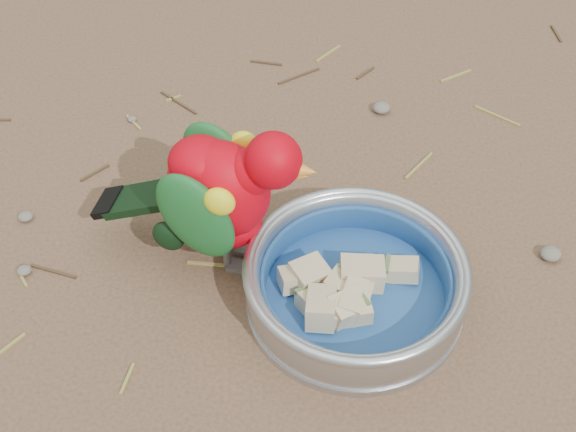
{
  "coord_description": "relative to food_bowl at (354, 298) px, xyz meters",
  "views": [
    {
      "loc": [
        -0.02,
        -0.55,
        0.69
      ],
      "look_at": [
        0.01,
        0.02,
        0.08
      ],
      "focal_mm": 50.0,
      "sensor_mm": 36.0,
      "label": 1
    }
  ],
  "objects": [
    {
      "name": "food_bowl",
      "position": [
        0.0,
        0.0,
        0.0
      ],
      "size": [
        0.23,
        0.23,
        0.02
      ],
      "primitive_type": "cylinder",
      "color": "#B2B2BA",
      "rests_on": "ground"
    },
    {
      "name": "ground",
      "position": [
        -0.08,
        0.04,
        -0.01
      ],
      "size": [
        60.0,
        60.0,
        0.0
      ],
      "primitive_type": "plane",
      "color": "brown"
    },
    {
      "name": "lory_parrot",
      "position": [
        -0.13,
        0.07,
        0.08
      ],
      "size": [
        0.25,
        0.17,
        0.18
      ],
      "primitive_type": null,
      "rotation": [
        0.0,
        0.0,
        -1.88
      ],
      "color": "#C4000F",
      "rests_on": "ground"
    },
    {
      "name": "fruit_wedges",
      "position": [
        0.0,
        0.0,
        0.02
      ],
      "size": [
        0.14,
        0.14,
        0.03
      ],
      "primitive_type": null,
      "color": "#D1BA8D",
      "rests_on": "food_bowl"
    },
    {
      "name": "bowl_wall",
      "position": [
        0.0,
        0.0,
        0.03
      ],
      "size": [
        0.23,
        0.23,
        0.04
      ],
      "primitive_type": null,
      "color": "#B2B2BA",
      "rests_on": "food_bowl"
    },
    {
      "name": "ground_debris",
      "position": [
        -0.12,
        0.12,
        -0.01
      ],
      "size": [
        0.9,
        0.8,
        0.01
      ],
      "primitive_type": null,
      "color": "olive",
      "rests_on": "ground"
    }
  ]
}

